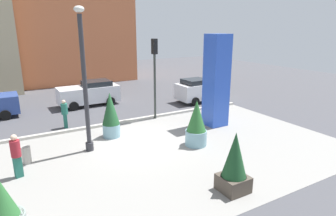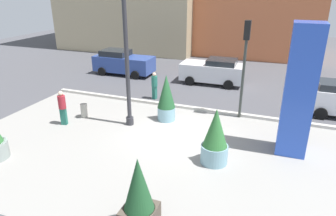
# 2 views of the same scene
# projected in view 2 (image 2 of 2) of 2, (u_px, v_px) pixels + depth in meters

# --- Properties ---
(ground_plane) EXTENTS (60.00, 60.00, 0.00)m
(ground_plane) POSITION_uv_depth(u_px,v_px,m) (199.00, 104.00, 17.70)
(ground_plane) COLOR #47474C
(plaza_pavement) EXTENTS (18.00, 10.00, 0.02)m
(plaza_pavement) POSITION_uv_depth(u_px,v_px,m) (160.00, 154.00, 12.50)
(plaza_pavement) COLOR gray
(plaza_pavement) RESTS_ON ground_plane
(curb_strip) EXTENTS (18.00, 0.24, 0.16)m
(curb_strip) POSITION_uv_depth(u_px,v_px,m) (195.00, 108.00, 16.90)
(curb_strip) COLOR #B7B2A8
(curb_strip) RESTS_ON ground_plane
(lamp_post) EXTENTS (0.44, 0.44, 6.43)m
(lamp_post) POSITION_uv_depth(u_px,v_px,m) (127.00, 63.00, 13.98)
(lamp_post) COLOR #2D2D33
(lamp_post) RESTS_ON ground_plane
(art_pillar_blue) EXTENTS (1.13, 1.13, 5.23)m
(art_pillar_blue) POSITION_uv_depth(u_px,v_px,m) (299.00, 92.00, 11.75)
(art_pillar_blue) COLOR blue
(art_pillar_blue) RESTS_ON ground_plane
(potted_plant_curbside) EXTENTS (0.90, 0.90, 2.39)m
(potted_plant_curbside) POSITION_uv_depth(u_px,v_px,m) (166.00, 98.00, 15.24)
(potted_plant_curbside) COLOR #7AA8B7
(potted_plant_curbside) RESTS_ON ground_plane
(potted_plant_mid_plaza) EXTENTS (0.95, 0.95, 2.20)m
(potted_plant_mid_plaza) POSITION_uv_depth(u_px,v_px,m) (139.00, 194.00, 8.45)
(potted_plant_mid_plaza) COLOR #4C4238
(potted_plant_mid_plaza) RESTS_ON ground_plane
(potted_plant_by_pillar) EXTENTS (1.04, 1.04, 2.26)m
(potted_plant_by_pillar) POSITION_uv_depth(u_px,v_px,m) (215.00, 138.00, 11.52)
(potted_plant_by_pillar) COLOR #7AA8B7
(potted_plant_by_pillar) RESTS_ON ground_plane
(concrete_bollard) EXTENTS (0.36, 0.36, 0.75)m
(concrete_bollard) POSITION_uv_depth(u_px,v_px,m) (84.00, 110.00, 15.89)
(concrete_bollard) COLOR #B2ADA3
(concrete_bollard) RESTS_ON ground_plane
(traffic_light_far_side) EXTENTS (0.28, 0.42, 4.92)m
(traffic_light_far_side) POSITION_uv_depth(u_px,v_px,m) (245.00, 55.00, 14.76)
(traffic_light_far_side) COLOR #333833
(traffic_light_far_side) RESTS_ON ground_plane
(car_intersection) EXTENTS (4.31, 2.15, 1.78)m
(car_intersection) POSITION_uv_depth(u_px,v_px,m) (213.00, 71.00, 21.13)
(car_intersection) COLOR silver
(car_intersection) RESTS_ON ground_plane
(car_curb_east) EXTENTS (4.54, 2.11, 1.84)m
(car_curb_east) POSITION_uv_depth(u_px,v_px,m) (123.00, 62.00, 23.40)
(car_curb_east) COLOR #2D4793
(car_curb_east) RESTS_ON ground_plane
(pedestrian_by_curb) EXTENTS (0.44, 0.44, 1.75)m
(pedestrian_by_curb) POSITION_uv_depth(u_px,v_px,m) (62.00, 106.00, 14.80)
(pedestrian_by_curb) COLOR #236656
(pedestrian_by_curb) RESTS_ON ground_plane
(pedestrian_on_sidewalk) EXTENTS (0.40, 0.40, 1.64)m
(pedestrian_on_sidewalk) POSITION_uv_depth(u_px,v_px,m) (154.00, 84.00, 18.26)
(pedestrian_on_sidewalk) COLOR #236656
(pedestrian_on_sidewalk) RESTS_ON ground_plane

